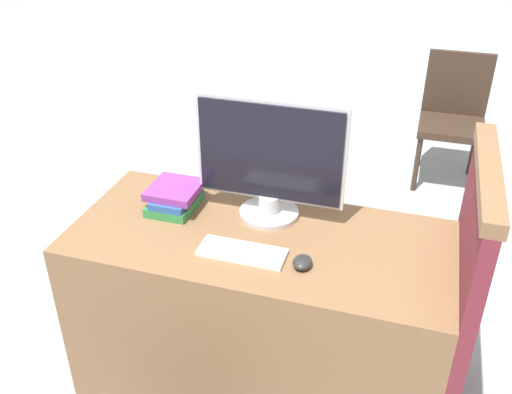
{
  "coord_description": "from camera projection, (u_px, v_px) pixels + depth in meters",
  "views": [
    {
      "loc": [
        0.52,
        -1.4,
        2.01
      ],
      "look_at": [
        -0.0,
        0.3,
        0.97
      ],
      "focal_mm": 40.0,
      "sensor_mm": 36.0,
      "label": 1
    }
  ],
  "objects": [
    {
      "name": "mouse",
      "position": [
        302.0,
        262.0,
        2.01
      ],
      "size": [
        0.07,
        0.09,
        0.04
      ],
      "color": "#262626",
      "rests_on": "desk"
    },
    {
      "name": "desk",
      "position": [
        259.0,
        312.0,
        2.38
      ],
      "size": [
        1.47,
        0.67,
        0.78
      ],
      "color": "brown",
      "rests_on": "ground_plane"
    },
    {
      "name": "far_chair",
      "position": [
        453.0,
        113.0,
        3.98
      ],
      "size": [
        0.44,
        0.44,
        0.9
      ],
      "rotation": [
        0.0,
        0.0,
        0.22
      ],
      "color": "#38281E",
      "rests_on": "ground_plane"
    },
    {
      "name": "monitor",
      "position": [
        270.0,
        162.0,
        2.19
      ],
      "size": [
        0.59,
        0.24,
        0.49
      ],
      "color": "#B7B7BC",
      "rests_on": "desk"
    },
    {
      "name": "carrel_divider",
      "position": [
        458.0,
        306.0,
        2.1
      ],
      "size": [
        0.07,
        0.72,
        1.18
      ],
      "color": "maroon",
      "rests_on": "ground_plane"
    },
    {
      "name": "book_stack",
      "position": [
        175.0,
        197.0,
        2.34
      ],
      "size": [
        0.2,
        0.25,
        0.1
      ],
      "color": "#2D7F42",
      "rests_on": "desk"
    },
    {
      "name": "keyboard",
      "position": [
        242.0,
        252.0,
        2.08
      ],
      "size": [
        0.32,
        0.12,
        0.02
      ],
      "color": "white",
      "rests_on": "desk"
    }
  ]
}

